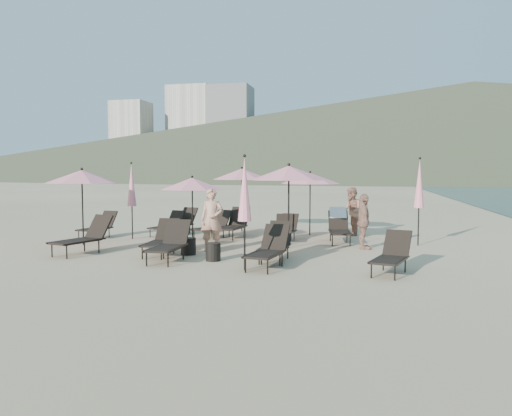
% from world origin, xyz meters
% --- Properties ---
extents(ground, '(800.00, 800.00, 0.00)m').
position_xyz_m(ground, '(0.00, 0.00, 0.00)').
color(ground, '#D6BA8C').
rests_on(ground, ground).
extents(volcanic_headland, '(690.00, 690.00, 55.00)m').
position_xyz_m(volcanic_headland, '(71.37, 302.62, 26.49)').
color(volcanic_headland, brown).
rests_on(volcanic_headland, ground).
extents(hotel_skyline, '(109.00, 82.00, 55.00)m').
position_xyz_m(hotel_skyline, '(-93.62, 271.21, 24.18)').
color(hotel_skyline, beige).
rests_on(hotel_skyline, ground).
extents(lounger_0, '(1.12, 1.89, 1.02)m').
position_xyz_m(lounger_0, '(-4.42, 0.23, 0.48)').
color(lounger_0, black).
rests_on(lounger_0, ground).
extents(lounger_1, '(0.74, 1.67, 0.94)m').
position_xyz_m(lounger_1, '(-2.25, 0.52, 0.44)').
color(lounger_1, black).
rests_on(lounger_1, ground).
extents(lounger_2, '(0.70, 1.73, 0.99)m').
position_xyz_m(lounger_2, '(-1.67, -0.31, 0.46)').
color(lounger_2, black).
rests_on(lounger_2, ground).
extents(lounger_3, '(0.66, 1.65, 0.94)m').
position_xyz_m(lounger_3, '(0.91, 0.45, 0.44)').
color(lounger_3, black).
rests_on(lounger_3, ground).
extents(lounger_4, '(0.85, 1.73, 0.96)m').
position_xyz_m(lounger_4, '(0.92, -0.60, 0.45)').
color(lounger_4, black).
rests_on(lounger_4, ground).
extents(lounger_5, '(1.00, 1.67, 0.90)m').
position_xyz_m(lounger_5, '(3.72, -0.66, 0.42)').
color(lounger_5, black).
rests_on(lounger_5, ground).
extents(lounger_6, '(0.80, 1.61, 0.89)m').
position_xyz_m(lounger_6, '(-5.81, 3.37, 0.41)').
color(lounger_6, black).
rests_on(lounger_6, ground).
extents(lounger_7, '(0.91, 1.58, 0.86)m').
position_xyz_m(lounger_7, '(-3.75, 4.48, 0.40)').
color(lounger_7, black).
rests_on(lounger_7, ground).
extents(lounger_8, '(1.07, 1.70, 0.92)m').
position_xyz_m(lounger_8, '(-2.00, 4.27, 0.43)').
color(lounger_8, black).
rests_on(lounger_8, ground).
extents(lounger_9, '(0.74, 1.55, 0.86)m').
position_xyz_m(lounger_9, '(0.55, 4.01, 0.40)').
color(lounger_9, black).
rests_on(lounger_9, ground).
extents(lounger_10, '(0.71, 1.54, 0.86)m').
position_xyz_m(lounger_10, '(0.51, 3.87, 0.40)').
color(lounger_10, black).
rests_on(lounger_10, ground).
extents(lounger_11, '(0.87, 1.82, 1.09)m').
position_xyz_m(lounger_11, '(2.28, 4.12, 0.52)').
color(lounger_11, black).
rests_on(lounger_11, ground).
extents(lounger_12, '(0.83, 1.82, 1.02)m').
position_xyz_m(lounger_12, '(-1.31, 4.42, 0.47)').
color(lounger_12, black).
rests_on(lounger_12, ground).
extents(lounger_13, '(1.01, 1.74, 0.94)m').
position_xyz_m(lounger_13, '(-3.44, 4.83, 0.44)').
color(lounger_13, black).
rests_on(lounger_13, ground).
extents(umbrella_open_0, '(2.21, 2.21, 2.38)m').
position_xyz_m(umbrella_open_0, '(-5.37, 1.72, 2.10)').
color(umbrella_open_0, black).
rests_on(umbrella_open_0, ground).
extents(umbrella_open_1, '(1.99, 1.99, 2.14)m').
position_xyz_m(umbrella_open_1, '(-2.03, 2.32, 1.89)').
color(umbrella_open_1, black).
rests_on(umbrella_open_1, ground).
extents(umbrella_open_2, '(2.33, 2.33, 2.50)m').
position_xyz_m(umbrella_open_2, '(0.90, 2.51, 2.21)').
color(umbrella_open_2, black).
rests_on(umbrella_open_2, ground).
extents(umbrella_open_3, '(2.28, 2.28, 2.46)m').
position_xyz_m(umbrella_open_3, '(-1.51, 6.29, 2.17)').
color(umbrella_open_3, black).
rests_on(umbrella_open_3, ground).
extents(umbrella_open_4, '(2.13, 2.13, 2.29)m').
position_xyz_m(umbrella_open_4, '(1.14, 5.72, 2.02)').
color(umbrella_open_4, black).
rests_on(umbrella_open_4, ground).
extents(umbrella_closed_0, '(0.31, 0.31, 2.63)m').
position_xyz_m(umbrella_closed_0, '(0.48, -1.09, 1.83)').
color(umbrella_closed_0, black).
rests_on(umbrella_closed_0, ground).
extents(umbrella_closed_1, '(0.32, 0.32, 2.70)m').
position_xyz_m(umbrella_closed_1, '(4.68, 3.93, 1.88)').
color(umbrella_closed_1, black).
rests_on(umbrella_closed_1, ground).
extents(umbrella_closed_2, '(0.30, 0.30, 2.58)m').
position_xyz_m(umbrella_closed_2, '(-4.55, 3.34, 1.80)').
color(umbrella_closed_2, black).
rests_on(umbrella_closed_2, ground).
extents(side_table_0, '(0.41, 0.41, 0.46)m').
position_xyz_m(side_table_0, '(-1.56, 0.72, 0.23)').
color(side_table_0, black).
rests_on(side_table_0, ground).
extents(side_table_1, '(0.38, 0.38, 0.46)m').
position_xyz_m(side_table_1, '(-0.60, -0.05, 0.23)').
color(side_table_1, black).
rests_on(side_table_1, ground).
extents(beachgoer_a, '(0.72, 0.55, 1.78)m').
position_xyz_m(beachgoer_a, '(-1.13, 1.47, 0.89)').
color(beachgoer_a, tan).
rests_on(beachgoer_a, ground).
extents(beachgoer_b, '(0.88, 0.99, 1.71)m').
position_xyz_m(beachgoer_b, '(2.59, 5.95, 0.86)').
color(beachgoer_b, '#A97057').
rests_on(beachgoer_b, ground).
extents(beachgoer_c, '(0.56, 1.00, 1.62)m').
position_xyz_m(beachgoer_c, '(3.06, 2.76, 0.81)').
color(beachgoer_c, '#A7765F').
rests_on(beachgoer_c, ground).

